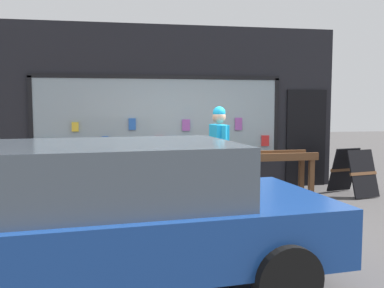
{
  "coord_description": "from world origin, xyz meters",
  "views": [
    {
      "loc": [
        -1.15,
        -6.46,
        1.76
      ],
      "look_at": [
        0.17,
        0.96,
        1.08
      ],
      "focal_mm": 40.0,
      "sensor_mm": 36.0,
      "label": 1
    }
  ],
  "objects_px": {
    "display_table_left": "(102,165)",
    "small_dog": "(242,195)",
    "parked_car": "(109,213)",
    "sandwich_board_sign": "(353,172)",
    "person_browsing": "(219,148)",
    "display_table_right": "(255,162)"
  },
  "relations": [
    {
      "from": "sandwich_board_sign",
      "to": "parked_car",
      "type": "relative_size",
      "value": 0.21
    },
    {
      "from": "display_table_left",
      "to": "sandwich_board_sign",
      "type": "xyz_separation_m",
      "value": [
        4.84,
        0.02,
        -0.25
      ]
    },
    {
      "from": "parked_car",
      "to": "display_table_right",
      "type": "bearing_deg",
      "value": 48.24
    },
    {
      "from": "display_table_left",
      "to": "display_table_right",
      "type": "relative_size",
      "value": 1.0
    },
    {
      "from": "display_table_right",
      "to": "person_browsing",
      "type": "distance_m",
      "value": 1.05
    },
    {
      "from": "sandwich_board_sign",
      "to": "person_browsing",
      "type": "bearing_deg",
      "value": -179.77
    },
    {
      "from": "display_table_left",
      "to": "parked_car",
      "type": "relative_size",
      "value": 0.52
    },
    {
      "from": "parked_car",
      "to": "display_table_left",
      "type": "bearing_deg",
      "value": 87.4
    },
    {
      "from": "person_browsing",
      "to": "sandwich_board_sign",
      "type": "height_order",
      "value": "person_browsing"
    },
    {
      "from": "person_browsing",
      "to": "sandwich_board_sign",
      "type": "xyz_separation_m",
      "value": [
        2.86,
        0.58,
        -0.57
      ]
    },
    {
      "from": "display_table_left",
      "to": "sandwich_board_sign",
      "type": "relative_size",
      "value": 2.47
    },
    {
      "from": "display_table_right",
      "to": "display_table_left",
      "type": "bearing_deg",
      "value": -179.94
    },
    {
      "from": "display_table_right",
      "to": "sandwich_board_sign",
      "type": "distance_m",
      "value": 2.05
    },
    {
      "from": "person_browsing",
      "to": "parked_car",
      "type": "bearing_deg",
      "value": 145.84
    },
    {
      "from": "display_table_left",
      "to": "parked_car",
      "type": "distance_m",
      "value": 3.58
    },
    {
      "from": "display_table_right",
      "to": "sandwich_board_sign",
      "type": "height_order",
      "value": "sandwich_board_sign"
    },
    {
      "from": "person_browsing",
      "to": "small_dog",
      "type": "distance_m",
      "value": 0.89
    },
    {
      "from": "sandwich_board_sign",
      "to": "parked_car",
      "type": "bearing_deg",
      "value": -153.7
    },
    {
      "from": "display_table_left",
      "to": "small_dog",
      "type": "bearing_deg",
      "value": -18.03
    },
    {
      "from": "sandwich_board_sign",
      "to": "small_dog",
      "type": "bearing_deg",
      "value": -173.88
    },
    {
      "from": "display_table_left",
      "to": "small_dog",
      "type": "relative_size",
      "value": 3.89
    },
    {
      "from": "person_browsing",
      "to": "sandwich_board_sign",
      "type": "distance_m",
      "value": 2.98
    }
  ]
}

